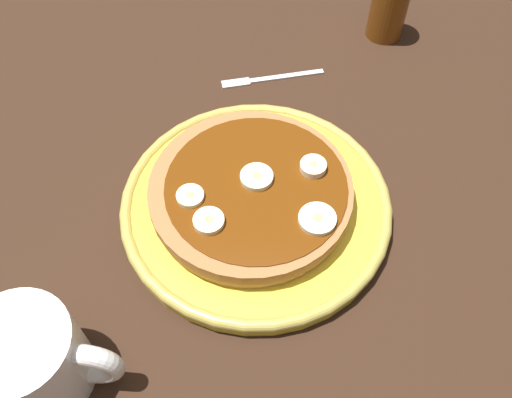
# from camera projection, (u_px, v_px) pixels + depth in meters

# --- Properties ---
(ground_plane) EXTENTS (1.40, 1.40, 0.03)m
(ground_plane) POSITION_uv_depth(u_px,v_px,m) (256.00, 219.00, 0.58)
(ground_plane) COLOR black
(plate) EXTENTS (0.28, 0.28, 0.02)m
(plate) POSITION_uv_depth(u_px,v_px,m) (256.00, 205.00, 0.56)
(plate) COLOR yellow
(plate) RESTS_ON ground_plane
(pancake_stack) EXTENTS (0.20, 0.21, 0.03)m
(pancake_stack) POSITION_uv_depth(u_px,v_px,m) (251.00, 194.00, 0.54)
(pancake_stack) COLOR #B07F48
(pancake_stack) RESTS_ON plate
(banana_slice_0) EXTENTS (0.03, 0.03, 0.01)m
(banana_slice_0) POSITION_uv_depth(u_px,v_px,m) (261.00, 178.00, 0.53)
(banana_slice_0) COLOR #F1EDB7
(banana_slice_0) RESTS_ON pancake_stack
(banana_slice_1) EXTENTS (0.03, 0.03, 0.01)m
(banana_slice_1) POSITION_uv_depth(u_px,v_px,m) (190.00, 196.00, 0.52)
(banana_slice_1) COLOR #F1F3C1
(banana_slice_1) RESTS_ON pancake_stack
(banana_slice_2) EXTENTS (0.04, 0.04, 0.01)m
(banana_slice_2) POSITION_uv_depth(u_px,v_px,m) (317.00, 219.00, 0.51)
(banana_slice_2) COLOR #ECE9BF
(banana_slice_2) RESTS_ON pancake_stack
(banana_slice_3) EXTENTS (0.03, 0.03, 0.01)m
(banana_slice_3) POSITION_uv_depth(u_px,v_px,m) (209.00, 221.00, 0.50)
(banana_slice_3) COLOR #F8ECBA
(banana_slice_3) RESTS_ON pancake_stack
(banana_slice_4) EXTENTS (0.03, 0.03, 0.01)m
(banana_slice_4) POSITION_uv_depth(u_px,v_px,m) (313.00, 167.00, 0.54)
(banana_slice_4) COLOR #F4E7C0
(banana_slice_4) RESTS_ON pancake_stack
(coffee_mug) EXTENTS (0.12, 0.09, 0.08)m
(coffee_mug) POSITION_uv_depth(u_px,v_px,m) (34.00, 360.00, 0.44)
(coffee_mug) COLOR white
(coffee_mug) RESTS_ON ground_plane
(fork) EXTENTS (0.13, 0.04, 0.01)m
(fork) POSITION_uv_depth(u_px,v_px,m) (267.00, 78.00, 0.68)
(fork) COLOR silver
(fork) RESTS_ON ground_plane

